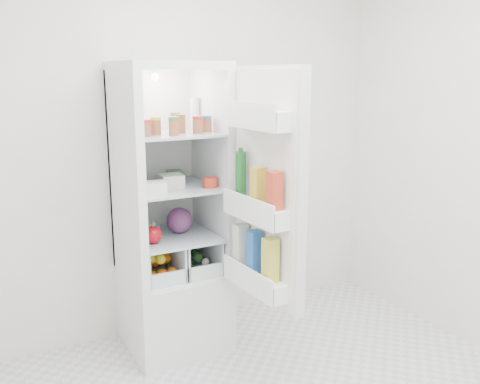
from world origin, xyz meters
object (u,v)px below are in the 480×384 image
refrigerator (170,245)px  mushroom_bowl (147,233)px  red_cabbage (179,220)px  fridge_door (265,194)px

refrigerator → mushroom_bowl: bearing=-161.9°
red_cabbage → fridge_door: fridge_door is taller
red_cabbage → fridge_door: bearing=-66.6°
mushroom_bowl → fridge_door: 0.82m
refrigerator → fridge_door: (0.32, -0.64, 0.43)m
red_cabbage → mushroom_bowl: red_cabbage is taller
mushroom_bowl → fridge_door: size_ratio=0.12×
fridge_door → red_cabbage: bearing=20.7°
refrigerator → fridge_door: refrigerator is taller
red_cabbage → fridge_door: size_ratio=0.12×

